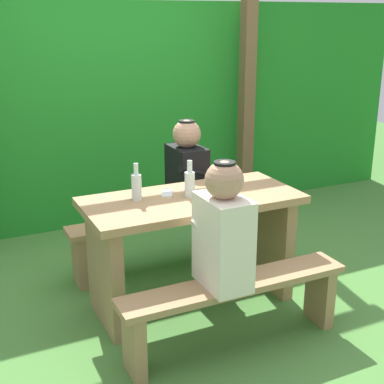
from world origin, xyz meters
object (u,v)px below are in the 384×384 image
(bench_near, at_px, (235,300))
(bottle_left, at_px, (190,182))
(picnic_table, at_px, (192,232))
(drinking_glass, at_px, (225,189))
(person_black_coat, at_px, (187,171))
(bottle_right, at_px, (136,186))
(cell_phone, at_px, (167,193))
(bench_far, at_px, (159,231))
(person_white_shirt, at_px, (223,230))

(bench_near, bearing_deg, bottle_left, 91.03)
(picnic_table, bearing_deg, drinking_glass, -17.45)
(person_black_coat, bearing_deg, bottle_left, -113.50)
(bottle_left, distance_m, bottle_right, 0.34)
(person_black_coat, xyz_separation_m, bottle_left, (-0.24, -0.56, 0.10))
(picnic_table, relative_size, bench_near, 1.00)
(drinking_glass, bearing_deg, cell_phone, 150.83)
(bench_far, distance_m, cell_phone, 0.66)
(bench_far, relative_size, bottle_right, 5.90)
(bench_near, distance_m, bottle_right, 0.93)
(picnic_table, relative_size, bench_far, 1.00)
(person_black_coat, bearing_deg, bench_near, -101.46)
(drinking_glass, height_order, cell_phone, drinking_glass)
(drinking_glass, height_order, bottle_left, bottle_left)
(bench_far, distance_m, bottle_left, 0.79)
(picnic_table, distance_m, bench_near, 0.61)
(picnic_table, relative_size, bottle_left, 5.87)
(person_white_shirt, height_order, person_black_coat, same)
(person_black_coat, relative_size, bottle_right, 3.03)
(picnic_table, relative_size, bottle_right, 5.90)
(person_white_shirt, bearing_deg, picnic_table, 81.39)
(person_white_shirt, bearing_deg, cell_phone, 92.97)
(person_black_coat, bearing_deg, drinking_glass, -92.56)
(bench_near, height_order, bottle_right, bottle_right)
(bottle_left, height_order, cell_phone, bottle_left)
(bench_far, distance_m, person_black_coat, 0.51)
(picnic_table, relative_size, person_black_coat, 1.95)
(bottle_left, bearing_deg, person_black_coat, 66.50)
(bottle_left, height_order, bottle_right, bottle_left)
(person_white_shirt, bearing_deg, bottle_right, 110.70)
(person_black_coat, height_order, bottle_left, person_black_coat)
(bottle_right, bearing_deg, picnic_table, -16.08)
(picnic_table, bearing_deg, person_white_shirt, -98.61)
(person_white_shirt, xyz_separation_m, bottle_right, (-0.25, 0.67, 0.10))
(bench_far, distance_m, person_white_shirt, 1.23)
(bench_near, relative_size, cell_phone, 10.00)
(bench_near, distance_m, drinking_glass, 0.74)
(picnic_table, xyz_separation_m, person_white_shirt, (-0.09, -0.57, 0.24))
(picnic_table, height_order, person_black_coat, person_black_coat)
(bench_near, bearing_deg, cell_phone, 100.01)
(bench_near, relative_size, person_white_shirt, 1.95)
(bench_far, bearing_deg, person_white_shirt, -94.32)
(bench_far, relative_size, bottle_left, 5.87)
(bench_far, xyz_separation_m, person_black_coat, (0.23, -0.00, 0.45))
(drinking_glass, height_order, bottle_right, bottle_right)
(drinking_glass, distance_m, cell_phone, 0.38)
(person_white_shirt, xyz_separation_m, bottle_left, (0.08, 0.58, 0.10))
(picnic_table, height_order, drinking_glass, drinking_glass)
(cell_phone, bearing_deg, bottle_left, -17.21)
(drinking_glass, relative_size, bottle_left, 0.35)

